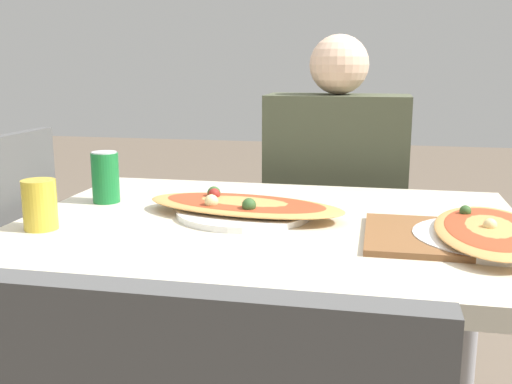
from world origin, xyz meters
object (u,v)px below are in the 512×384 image
at_px(dining_table, 269,258).
at_px(drink_glass, 40,205).
at_px(pizza_second, 490,233).
at_px(pizza_main, 243,207).
at_px(chair_far_seated, 336,233).
at_px(soda_can, 105,177).
at_px(person_seated, 335,192).

xyz_separation_m(dining_table, drink_glass, (-0.45, -0.16, 0.14)).
bearing_deg(pizza_second, pizza_main, 168.05).
relative_size(chair_far_seated, soda_can, 7.43).
relative_size(pizza_main, pizza_second, 1.22).
distance_m(drink_glass, pizza_second, 0.90).
relative_size(dining_table, person_seated, 0.92).
distance_m(chair_far_seated, drink_glass, 1.08).
relative_size(chair_far_seated, pizza_main, 1.91).
xyz_separation_m(drink_glass, pizza_second, (0.89, 0.09, -0.03)).
height_order(chair_far_seated, drink_glass, chair_far_seated).
height_order(pizza_main, pizza_second, pizza_main).
bearing_deg(chair_far_seated, drink_glass, 58.46).
bearing_deg(drink_glass, pizza_main, 26.75).
bearing_deg(pizza_second, soda_can, 169.03).
bearing_deg(chair_far_seated, soda_can, 50.65).
bearing_deg(pizza_main, pizza_second, -11.95).
height_order(dining_table, chair_far_seated, chair_far_seated).
distance_m(dining_table, person_seated, 0.62).
bearing_deg(chair_far_seated, pizza_second, 113.01).
distance_m(dining_table, pizza_main, 0.13).
height_order(chair_far_seated, pizza_second, chair_far_seated).
height_order(dining_table, drink_glass, drink_glass).
relative_size(chair_far_seated, person_seated, 0.79).
relative_size(pizza_main, drink_glass, 4.71).
xyz_separation_m(dining_table, soda_can, (-0.43, 0.09, 0.15)).
height_order(chair_far_seated, person_seated, person_seated).
xyz_separation_m(chair_far_seated, drink_glass, (-0.55, -0.89, 0.28)).
bearing_deg(dining_table, pizza_second, -9.65).
bearing_deg(drink_glass, soda_can, 84.54).
height_order(dining_table, soda_can, soda_can).
bearing_deg(pizza_main, drink_glass, -153.25).
bearing_deg(person_seated, pizza_main, 74.33).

